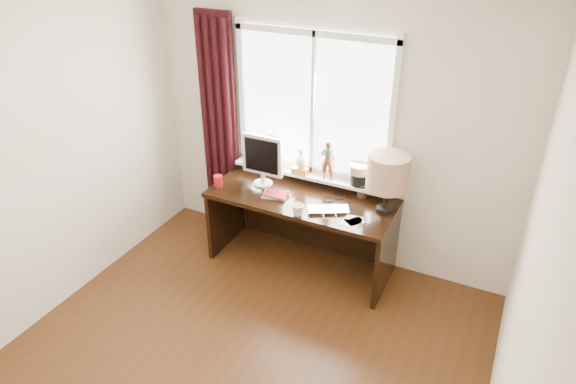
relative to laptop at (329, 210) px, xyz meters
The scene contains 17 objects.
ceiling 2.38m from the laptop, 98.19° to the right, with size 3.50×4.00×0.00m, color white.
wall_back 0.76m from the laptop, 113.55° to the left, with size 3.50×2.60×0.00m, color beige.
wall_left 2.53m from the laptop, 142.60° to the right, with size 4.00×2.60×0.00m, color beige.
wall_right 2.21m from the laptop, 44.43° to the right, with size 4.00×2.60×0.00m, color beige.
laptop is the anchor object (origin of this frame).
mug 0.28m from the laptop, 141.02° to the right, with size 0.11×0.10×0.11m, color white.
red_cup 1.10m from the laptop, behind, with size 0.08×0.08×0.11m, color #A31411.
window 0.78m from the laptop, 128.59° to the left, with size 1.52×0.20×1.40m.
curtain 1.45m from the laptop, 163.37° to the left, with size 0.38×0.09×2.25m.
desk 0.47m from the laptop, 144.80° to the left, with size 1.70×0.70×0.75m.
monitor 0.81m from the laptop, 165.98° to the left, with size 0.40×0.18×0.49m.
notebook_stack 0.54m from the laptop, behind, with size 0.25×0.21×0.03m.
brush_holder 0.41m from the laptop, 64.79° to the left, with size 0.09×0.09×0.25m.
icon_frame 0.48m from the laptop, 61.89° to the left, with size 0.10×0.04×0.13m.
table_lamp 0.59m from the laptop, 27.66° to the left, with size 0.35×0.35×0.52m.
loose_papers 0.25m from the laptop, 15.50° to the right, with size 0.21×0.21×0.00m.
desk_cables 0.18m from the laptop, 81.93° to the left, with size 0.34×0.31×0.01m.
Camera 1 is at (1.56, -2.04, 3.05)m, focal length 32.00 mm.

